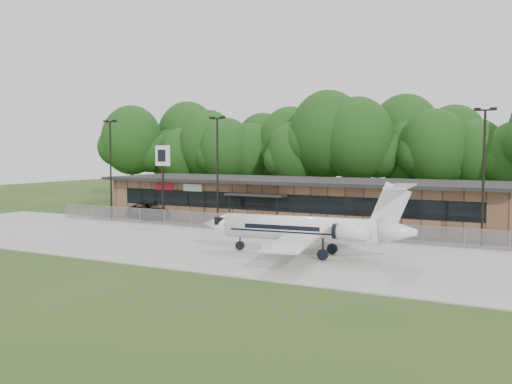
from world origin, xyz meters
The scene contains 12 objects.
ground centered at (0.00, 0.00, 0.00)m, with size 160.00×160.00×0.00m, color #244217.
apron centered at (0.00, 8.00, 0.04)m, with size 64.00×18.00×0.08m, color #9E9B93.
parking_lot centered at (0.00, 19.50, 0.03)m, with size 50.00×9.00×0.06m, color #383835.
terminal centered at (0.00, 23.94, 2.18)m, with size 41.00×11.65×4.30m.
fence centered at (0.00, 15.00, 0.78)m, with size 46.00×0.04×1.52m.
treeline centered at (0.00, 42.00, 7.50)m, with size 72.00×12.00×15.00m, color #173811, non-canonical shape.
light_pole_left centered at (-18.00, 16.50, 5.98)m, with size 1.55×0.30×10.23m.
light_pole_mid centered at (-5.00, 16.50, 5.98)m, with size 1.55×0.30×10.23m.
light_pole_right centered at (18.00, 16.50, 5.98)m, with size 1.55×0.30×10.23m.
business_jet centered at (8.26, 6.76, 1.82)m, with size 15.13×13.51×5.09m.
suv centered at (-14.60, 18.39, 0.82)m, with size 2.71×5.87×1.63m, color #292A2C.
pole_sign centered at (-11.54, 16.80, 5.82)m, with size 1.99×0.69×7.61m.
Camera 1 is at (23.11, -28.11, 7.11)m, focal length 40.00 mm.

